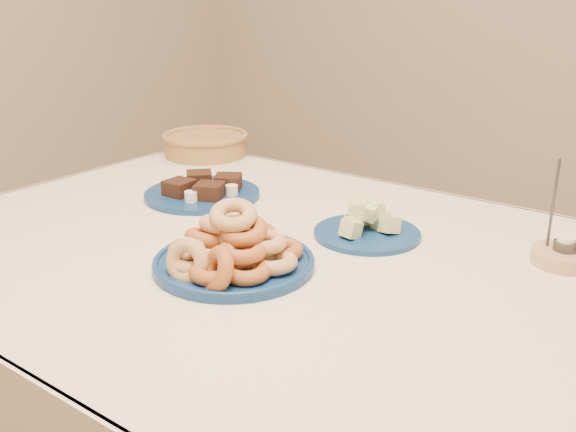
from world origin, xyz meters
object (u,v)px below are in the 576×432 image
object	(u,v)px
melon_plate	(367,226)
wicker_basket	(206,143)
brownie_plate	(203,191)
donut_platter	(232,252)
candle_holder	(564,255)
dining_table	(303,306)

from	to	relation	value
melon_plate	wicker_basket	world-z (taller)	melon_plate
melon_plate	brownie_plate	bearing A→B (deg)	-178.03
donut_platter	candle_holder	xyz separation A→B (m)	(0.49, 0.39, -0.01)
donut_platter	candle_holder	world-z (taller)	candle_holder
candle_holder	dining_table	bearing A→B (deg)	-146.86
dining_table	melon_plate	size ratio (longest dim) A/B	6.34
dining_table	brownie_plate	distance (m)	0.47
dining_table	donut_platter	distance (m)	0.20
dining_table	melon_plate	xyz separation A→B (m)	(0.04, 0.17, 0.13)
wicker_basket	donut_platter	bearing A→B (deg)	-43.22
brownie_plate	candle_holder	world-z (taller)	candle_holder
dining_table	melon_plate	bearing A→B (deg)	77.02
dining_table	wicker_basket	world-z (taller)	wicker_basket
donut_platter	brownie_plate	distance (m)	0.45
melon_plate	wicker_basket	xyz separation A→B (m)	(-0.75, 0.30, 0.02)
melon_plate	candle_holder	xyz separation A→B (m)	(0.37, 0.10, -0.00)
donut_platter	brownie_plate	size ratio (longest dim) A/B	0.82
brownie_plate	wicker_basket	distance (m)	0.42
melon_plate	brownie_plate	distance (m)	0.46
melon_plate	candle_holder	bearing A→B (deg)	14.34
melon_plate	donut_platter	bearing A→B (deg)	-111.29
candle_holder	wicker_basket	bearing A→B (deg)	169.85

